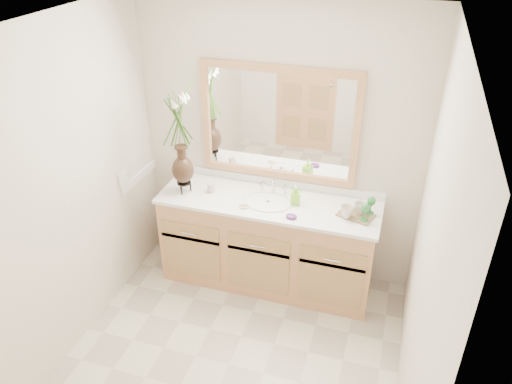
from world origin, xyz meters
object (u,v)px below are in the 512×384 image
(tumbler, at_px, (211,188))
(soap_bottle, at_px, (295,196))
(flower_vase, at_px, (179,127))
(tray, at_px, (356,215))

(tumbler, height_order, soap_bottle, soap_bottle)
(flower_vase, relative_size, soap_bottle, 5.97)
(tumbler, xyz_separation_m, tray, (1.22, -0.02, -0.03))
(soap_bottle, distance_m, tray, 0.51)
(tumbler, bearing_deg, soap_bottle, 2.00)
(tray, bearing_deg, soap_bottle, -166.58)
(flower_vase, distance_m, soap_bottle, 1.08)
(flower_vase, distance_m, tray, 1.56)
(tumbler, distance_m, soap_bottle, 0.72)
(tray, bearing_deg, tumbler, -162.54)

